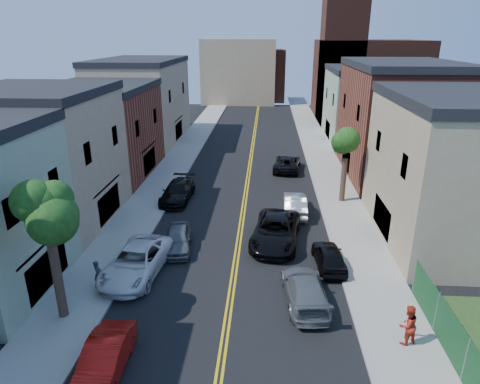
% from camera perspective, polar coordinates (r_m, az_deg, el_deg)
% --- Properties ---
extents(sidewalk_left, '(3.20, 100.00, 0.15)m').
position_cam_1_polar(sidewalk_left, '(45.29, -8.70, 3.95)').
color(sidewalk_left, gray).
rests_on(sidewalk_left, ground).
extents(sidewalk_right, '(3.20, 100.00, 0.15)m').
position_cam_1_polar(sidewalk_right, '(44.70, 11.54, 3.55)').
color(sidewalk_right, gray).
rests_on(sidewalk_right, ground).
extents(curb_left, '(0.30, 100.00, 0.15)m').
position_cam_1_polar(curb_left, '(44.96, -6.52, 3.93)').
color(curb_left, gray).
rests_on(curb_left, ground).
extents(curb_right, '(0.30, 100.00, 0.15)m').
position_cam_1_polar(curb_right, '(44.49, 9.31, 3.61)').
color(curb_right, gray).
rests_on(curb_right, ground).
extents(bldg_left_tan_near, '(9.00, 10.00, 9.00)m').
position_cam_1_polar(bldg_left_tan_near, '(32.65, -25.24, 3.75)').
color(bldg_left_tan_near, '#998466').
rests_on(bldg_left_tan_near, ground).
extents(bldg_left_brick, '(9.00, 12.00, 8.00)m').
position_cam_1_polar(bldg_left_brick, '(42.40, -18.28, 7.49)').
color(bldg_left_brick, brown).
rests_on(bldg_left_brick, ground).
extents(bldg_left_tan_far, '(9.00, 16.00, 9.50)m').
position_cam_1_polar(bldg_left_tan_far, '(55.28, -13.11, 11.64)').
color(bldg_left_tan_far, '#998466').
rests_on(bldg_left_tan_far, ground).
extents(bldg_right_tan, '(9.00, 12.00, 9.00)m').
position_cam_1_polar(bldg_right_tan, '(30.29, 27.52, 2.18)').
color(bldg_right_tan, '#998466').
rests_on(bldg_right_tan, ground).
extents(bldg_right_brick, '(9.00, 14.00, 10.00)m').
position_cam_1_polar(bldg_right_brick, '(42.94, 20.53, 8.75)').
color(bldg_right_brick, brown).
rests_on(bldg_right_brick, ground).
extents(bldg_right_palegrn, '(9.00, 12.00, 8.50)m').
position_cam_1_polar(bldg_right_palegrn, '(56.42, 16.56, 10.98)').
color(bldg_right_palegrn, gray).
rests_on(bldg_right_palegrn, ground).
extents(church, '(16.20, 14.20, 22.60)m').
position_cam_1_polar(church, '(71.20, 16.14, 15.30)').
color(church, '#4C2319').
rests_on(church, ground).
extents(backdrop_left, '(14.00, 8.00, 12.00)m').
position_cam_1_polar(backdrop_left, '(84.85, -0.17, 15.96)').
color(backdrop_left, '#998466').
rests_on(backdrop_left, ground).
extents(backdrop_center, '(10.00, 8.00, 10.00)m').
position_cam_1_polar(backdrop_center, '(88.75, 2.68, 15.49)').
color(backdrop_center, brown).
rests_on(backdrop_center, ground).
extents(tree_left_mid, '(5.20, 5.20, 9.29)m').
position_cam_1_polar(tree_left_mid, '(19.99, -25.13, 0.25)').
color(tree_left_mid, '#3C281E').
rests_on(tree_left_mid, sidewalk_left).
extents(tree_right_far, '(4.40, 4.40, 8.03)m').
position_cam_1_polar(tree_right_far, '(33.74, 14.39, 7.79)').
color(tree_right_far, '#3C281E').
rests_on(tree_right_far, sidewalk_right).
extents(red_sedan, '(1.61, 4.36, 1.43)m').
position_cam_1_polar(red_sedan, '(18.85, -17.90, -20.77)').
color(red_sedan, '#AC110B').
rests_on(red_sedan, ground).
extents(white_pickup, '(3.36, 6.19, 1.65)m').
position_cam_1_polar(white_pickup, '(24.80, -13.83, -9.12)').
color(white_pickup, silver).
rests_on(white_pickup, ground).
extents(grey_car_left, '(2.21, 4.32, 1.41)m').
position_cam_1_polar(grey_car_left, '(27.11, -8.44, -6.30)').
color(grey_car_left, '#515458').
rests_on(grey_car_left, ground).
extents(black_car_left, '(2.35, 5.40, 1.55)m').
position_cam_1_polar(black_car_left, '(34.86, -8.44, 0.07)').
color(black_car_left, black).
rests_on(black_car_left, ground).
extents(grey_car_right, '(2.46, 5.19, 1.46)m').
position_cam_1_polar(grey_car_right, '(22.16, 8.78, -12.89)').
color(grey_car_right, slate).
rests_on(grey_car_right, ground).
extents(black_car_right, '(1.86, 4.09, 1.36)m').
position_cam_1_polar(black_car_right, '(25.47, 11.97, -8.48)').
color(black_car_right, black).
rests_on(black_car_right, ground).
extents(silver_car_right, '(1.69, 4.71, 1.55)m').
position_cam_1_polar(silver_car_right, '(32.26, 7.43, -1.61)').
color(silver_car_right, '#A4A7AC').
rests_on(silver_car_right, ground).
extents(dark_car_right_far, '(3.08, 5.58, 1.48)m').
position_cam_1_polar(dark_car_right_far, '(42.58, 6.40, 3.92)').
color(dark_car_right_far, black).
rests_on(dark_car_right_far, ground).
extents(black_suv_lane, '(3.66, 6.53, 1.73)m').
position_cam_1_polar(black_suv_lane, '(27.61, 4.86, -5.25)').
color(black_suv_lane, black).
rests_on(black_suv_lane, ground).
extents(pedestrian_left, '(0.45, 0.61, 1.52)m').
position_cam_1_polar(pedestrian_left, '(24.02, -18.67, -10.46)').
color(pedestrian_left, '#222128').
rests_on(pedestrian_left, sidewalk_left).
extents(pedestrian_right, '(1.12, 1.02, 1.88)m').
position_cam_1_polar(pedestrian_right, '(20.40, 21.73, -16.36)').
color(pedestrian_right, red).
rests_on(pedestrian_right, sidewalk_right).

